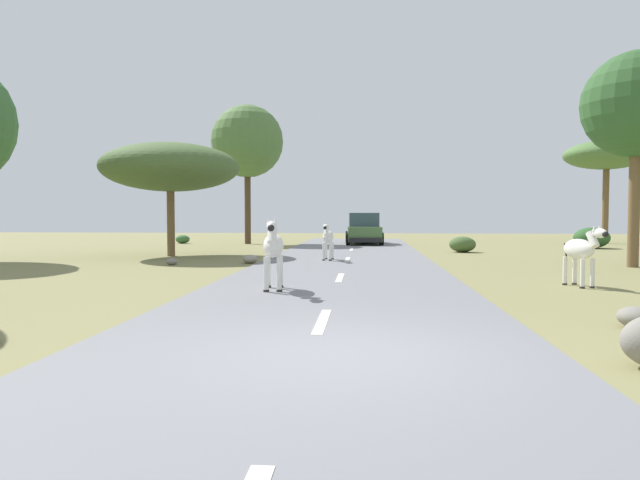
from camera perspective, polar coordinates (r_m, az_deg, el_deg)
The scene contains 17 objects.
ground_plane at distance 6.75m, azimuth 2.31°, elevation -11.85°, with size 90.00×90.00×0.00m, color olive.
road at distance 6.77m, azimuth -1.09°, elevation -11.58°, with size 6.00×64.00×0.05m, color slate.
lane_markings at distance 5.81m, azimuth -2.10°, elevation -13.72°, with size 0.16×56.00×0.01m.
zebra_0 at distance 12.17m, azimuth -4.76°, elevation -0.70°, with size 0.56×1.67×1.57m.
zebra_1 at distance 20.25m, azimuth 0.80°, elevation 0.25°, with size 0.44×1.45×1.36m.
zebra_2 at distance 14.40m, azimuth 24.95°, elevation -0.93°, with size 0.66×1.50×1.45m.
car_0 at distance 31.78m, azimuth 4.45°, elevation 1.06°, with size 2.16×4.41×1.74m.
tree_0 at distance 33.01m, azimuth -7.38°, elevation 9.84°, with size 4.14×4.14×7.97m.
tree_1 at distance 23.73m, azimuth -14.93°, elevation 7.10°, with size 5.56×5.56×4.58m.
tree_3 at distance 37.10m, azimuth 27.04°, elevation 7.63°, with size 4.77×4.77×6.01m.
tree_6 at distance 20.92m, azimuth 29.41°, elevation 11.78°, with size 3.35×3.35×6.86m.
bush_0 at distance 31.41m, azimuth 25.82°, elevation 0.20°, with size 1.75×1.57×1.05m, color #2D5628.
bush_1 at distance 26.05m, azimuth 14.24°, elevation -0.43°, with size 1.18×1.06×0.71m, color #425B2D.
bush_2 at distance 34.04m, azimuth -13.74°, elevation 0.08°, with size 0.83×0.74×0.50m, color #386633.
rock_2 at distance 19.66m, azimuth -7.10°, elevation -1.92°, with size 0.52×0.56×0.30m, color gray.
rock_3 at distance 9.66m, azimuth 29.44°, elevation -6.83°, with size 0.55×0.58×0.32m, color gray.
rock_4 at distance 19.46m, azimuth -14.80°, elevation -2.12°, with size 0.39×0.29×0.24m, color gray.
Camera 1 is at (0.26, -6.53, 1.68)m, focal length 31.59 mm.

